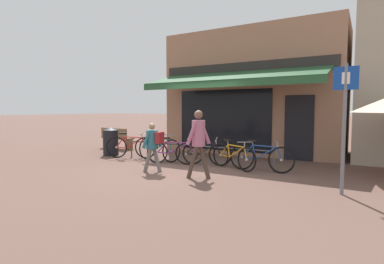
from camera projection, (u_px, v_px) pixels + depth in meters
ground_plane at (177, 169)px, 8.24m from camera, size 160.00×160.00×0.00m
shop_front at (256, 93)px, 11.74m from camera, size 6.47×4.82×4.56m
bike_rack_rail at (193, 147)px, 9.07m from camera, size 5.00×0.04×0.57m
bicycle_red at (131, 147)px, 10.05m from camera, size 1.64×0.81×0.89m
bicycle_green at (159, 149)px, 9.60m from camera, size 1.79×0.52×0.89m
bicycle_purple at (175, 152)px, 9.10m from camera, size 1.68×0.78×0.80m
bicycle_black at (203, 153)px, 8.76m from camera, size 1.63×0.70×0.84m
bicycle_orange at (233, 156)px, 8.28m from camera, size 1.58×0.76×0.81m
bicycle_blue at (261, 157)px, 7.97m from camera, size 1.75×0.52×0.85m
pedestrian_adult at (198, 137)px, 7.09m from camera, size 0.55×0.53×1.64m
pedestrian_child at (153, 142)px, 7.82m from camera, size 0.53×0.54×1.30m
litter_bin at (111, 141)px, 10.75m from camera, size 0.55×0.55×1.01m
parking_sign at (344, 115)px, 5.70m from camera, size 0.44×0.07×2.52m
park_bench at (116, 138)px, 12.49m from camera, size 1.64×0.63×0.87m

